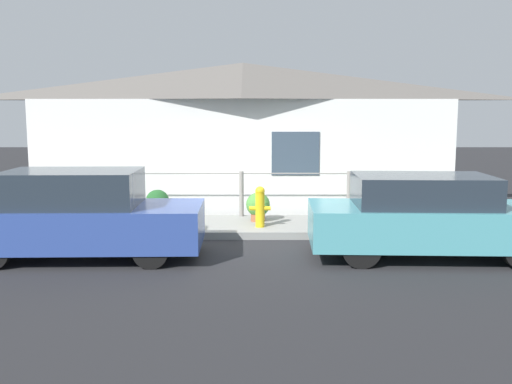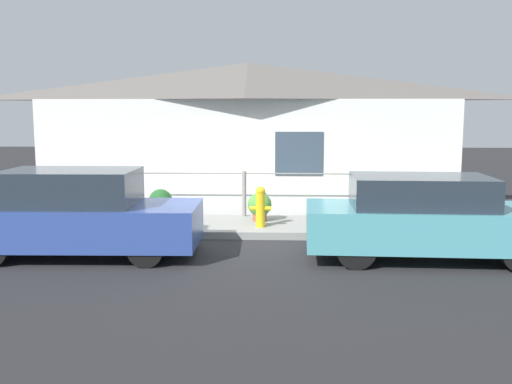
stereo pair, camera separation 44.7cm
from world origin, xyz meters
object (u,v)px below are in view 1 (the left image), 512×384
(fire_hydrant, at_px, (260,206))
(potted_plant_corner, at_px, (366,200))
(car_left, at_px, (80,216))
(car_right, at_px, (429,217))
(potted_plant_near_hydrant, at_px, (258,206))
(potted_plant_by_fence, at_px, (157,202))

(fire_hydrant, xyz_separation_m, potted_plant_corner, (2.35, 1.07, -0.04))
(car_left, relative_size, car_right, 0.98)
(potted_plant_near_hydrant, bearing_deg, car_right, -41.31)
(car_right, xyz_separation_m, fire_hydrant, (-2.84, 1.89, -0.12))
(potted_plant_by_fence, relative_size, potted_plant_corner, 0.89)
(car_left, height_order, potted_plant_corner, car_left)
(potted_plant_by_fence, bearing_deg, car_left, -104.86)
(potted_plant_by_fence, xyz_separation_m, potted_plant_corner, (4.62, -0.01, 0.05))
(car_left, bearing_deg, potted_plant_by_fence, 73.73)
(fire_hydrant, bearing_deg, car_right, -33.69)
(fire_hydrant, bearing_deg, potted_plant_corner, 24.52)
(car_left, distance_m, fire_hydrant, 3.60)
(car_right, bearing_deg, potted_plant_corner, 101.49)
(car_right, bearing_deg, car_left, -177.84)
(potted_plant_near_hydrant, xyz_separation_m, potted_plant_corner, (2.39, 0.44, 0.06))
(car_left, xyz_separation_m, potted_plant_near_hydrant, (3.02, 2.53, -0.25))
(potted_plant_near_hydrant, bearing_deg, potted_plant_corner, 10.35)
(car_right, distance_m, potted_plant_near_hydrant, 3.84)
(potted_plant_near_hydrant, distance_m, potted_plant_by_fence, 2.27)
(car_left, height_order, fire_hydrant, car_left)
(car_right, relative_size, potted_plant_near_hydrant, 6.73)
(car_left, height_order, car_right, car_left)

